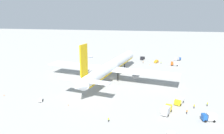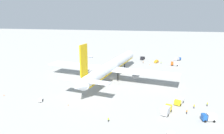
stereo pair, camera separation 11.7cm
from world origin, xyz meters
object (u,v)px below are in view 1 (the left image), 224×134
service_truck_3 (178,59)px  ground_worker_4 (194,106)px  ground_worker_3 (187,112)px  service_truck_5 (167,110)px  service_truck_4 (179,101)px  baggage_cart_0 (41,100)px  ground_worker_0 (143,62)px  ground_worker_2 (207,104)px  service_truck_1 (142,58)px  ground_worker_5 (108,120)px  service_van (156,61)px  traffic_cone_2 (149,64)px  baggage_cart_2 (91,57)px  ground_worker_1 (161,63)px  traffic_cone_1 (4,95)px  baggage_cart_1 (172,133)px  service_truck_2 (175,63)px  airliner (111,67)px  traffic_cone_0 (68,105)px  service_truck_0 (209,117)px

service_truck_3 → ground_worker_4: service_truck_3 is taller
ground_worker_3 → service_truck_5: bearing=98.4°
service_truck_5 → service_truck_4: bearing=-30.3°
service_truck_3 → baggage_cart_0: 112.55m
baggage_cart_0 → ground_worker_0: size_ratio=2.06×
ground_worker_2 → ground_worker_4: bearing=118.7°
service_truck_1 → ground_worker_5: (-100.95, 8.64, -0.49)m
service_van → traffic_cone_2: (-7.08, 5.07, -0.76)m
service_truck_3 → service_truck_5: (-92.15, 15.18, 0.23)m
baggage_cart_2 → service_truck_3: bearing=-90.1°
service_truck_5 → ground_worker_3: service_truck_5 is taller
service_truck_1 → ground_worker_1: 18.12m
service_truck_5 → ground_worker_2: (9.81, -17.12, -0.79)m
service_truck_3 → ground_worker_0: (-12.76, 26.33, -0.58)m
service_truck_4 → traffic_cone_1: 78.78m
baggage_cart_1 → ground_worker_4: bearing=-27.1°
ground_worker_5 → ground_worker_3: bearing=-69.0°
service_truck_1 → traffic_cone_1: (-85.65, 60.71, -1.09)m
service_truck_2 → traffic_cone_1: bearing=129.8°
service_truck_5 → ground_worker_3: size_ratio=4.03×
service_truck_1 → service_truck_2: service_truck_2 is taller
airliner → service_truck_2: 54.61m
ground_worker_0 → ground_worker_5: (-89.13, 9.51, 0.02)m
service_truck_1 → ground_worker_3: service_truck_1 is taller
baggage_cart_0 → traffic_cone_0: size_ratio=6.32×
airliner → traffic_cone_1: airliner is taller
airliner → ground_worker_5: airliner is taller
service_truck_0 → ground_worker_1: 83.69m
baggage_cart_1 → ground_worker_0: size_ratio=1.95×
airliner → service_truck_0: airliner is taller
ground_worker_4 → service_truck_1: bearing=15.5°
service_truck_2 → service_truck_4: (-65.66, 5.50, -0.45)m
baggage_cart_0 → baggage_cart_1: 56.09m
service_truck_1 → service_truck_0: bearing=-164.3°
service_truck_0 → ground_worker_3: bearing=59.0°
service_truck_5 → ground_worker_0: service_truck_5 is taller
airliner → ground_worker_1: size_ratio=48.44×
service_truck_1 → baggage_cart_2: bearing=88.6°
ground_worker_0 → ground_worker_4: size_ratio=0.95×
service_truck_3 → ground_worker_4: 85.59m
traffic_cone_1 → traffic_cone_2: 96.57m
service_truck_2 → service_van: bearing=61.0°
service_truck_4 → service_truck_5: service_truck_5 is taller
service_truck_4 → ground_worker_3: (-8.96, -1.74, -0.35)m
ground_worker_0 → ground_worker_2: size_ratio=0.98×
ground_worker_2 → service_truck_3: bearing=1.4°
service_truck_1 → service_truck_2: 28.07m
ground_worker_4 → ground_worker_3: bearing=146.1°
baggage_cart_0 → traffic_cone_1: size_ratio=6.32×
service_truck_1 → baggage_cart_1: size_ratio=1.75×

